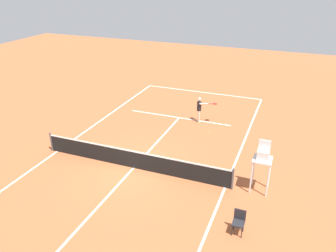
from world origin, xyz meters
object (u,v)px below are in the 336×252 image
(tennis_ball, at_px, (208,132))
(umpire_chair, at_px, (263,159))
(courtside_chair_near, at_px, (239,221))
(player_serving, at_px, (200,108))

(tennis_ball, relative_size, umpire_chair, 0.03)
(tennis_ball, xyz_separation_m, courtside_chair_near, (-3.32, 7.89, 0.50))
(tennis_ball, distance_m, courtside_chair_near, 8.57)
(courtside_chair_near, bearing_deg, umpire_chair, -96.53)
(player_serving, distance_m, tennis_ball, 1.92)
(umpire_chair, relative_size, courtside_chair_near, 2.54)
(player_serving, relative_size, umpire_chair, 0.69)
(umpire_chair, bearing_deg, courtside_chair_near, 83.47)
(player_serving, relative_size, courtside_chair_near, 1.75)
(player_serving, bearing_deg, courtside_chair_near, 4.21)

